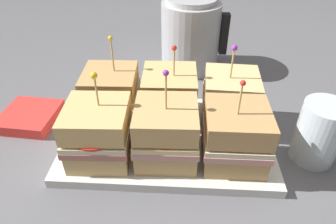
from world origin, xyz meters
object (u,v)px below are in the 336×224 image
(sandwich_front_right, at_px, (235,136))
(sandwich_back_left, at_px, (111,94))
(napkin_stack, at_px, (30,117))
(sandwich_back_right, at_px, (230,98))
(serving_platter, at_px, (168,138))
(sandwich_front_center, at_px, (164,133))
(sandwich_back_center, at_px, (170,96))
(sandwich_front_left, at_px, (99,133))
(kettle_steel, at_px, (191,35))
(drinking_glass, at_px, (319,133))

(sandwich_front_right, relative_size, sandwich_back_left, 0.96)
(sandwich_front_right, relative_size, napkin_stack, 1.37)
(sandwich_back_right, bearing_deg, serving_platter, -153.76)
(sandwich_front_center, xyz_separation_m, sandwich_back_center, (0.00, 0.11, 0.00))
(serving_platter, relative_size, sandwich_front_left, 2.41)
(sandwich_front_left, height_order, kettle_steel, kettle_steel)
(sandwich_back_center, bearing_deg, sandwich_back_right, 1.41)
(sandwich_back_right, bearing_deg, sandwich_front_center, -137.04)
(serving_platter, distance_m, drinking_glass, 0.27)
(napkin_stack, bearing_deg, sandwich_front_right, -14.21)
(sandwich_back_left, bearing_deg, drinking_glass, -12.81)
(serving_platter, distance_m, sandwich_front_center, 0.08)
(sandwich_front_left, height_order, sandwich_back_right, sandwich_back_right)
(sandwich_back_left, distance_m, sandwich_back_right, 0.24)
(sandwich_back_center, bearing_deg, sandwich_front_center, -91.78)
(sandwich_front_left, xyz_separation_m, drinking_glass, (0.38, 0.04, -0.01))
(serving_platter, bearing_deg, sandwich_front_center, -93.08)
(sandwich_front_left, bearing_deg, kettle_steel, 67.45)
(serving_platter, relative_size, napkin_stack, 3.30)
(sandwich_front_right, bearing_deg, napkin_stack, 165.79)
(serving_platter, bearing_deg, drinking_glass, -5.53)
(sandwich_back_right, relative_size, kettle_steel, 0.79)
(sandwich_front_left, xyz_separation_m, sandwich_back_left, (-0.00, 0.12, -0.00))
(kettle_steel, xyz_separation_m, drinking_glass, (0.23, -0.34, -0.03))
(sandwich_back_left, xyz_separation_m, drinking_glass, (0.39, -0.09, -0.01))
(sandwich_back_left, xyz_separation_m, kettle_steel, (0.16, 0.25, 0.03))
(serving_platter, xyz_separation_m, sandwich_front_center, (-0.00, -0.06, 0.06))
(sandwich_back_left, height_order, drinking_glass, sandwich_back_left)
(sandwich_front_right, bearing_deg, sandwich_front_left, -178.81)
(sandwich_front_left, relative_size, drinking_glass, 1.41)
(sandwich_back_center, distance_m, sandwich_back_right, 0.12)
(sandwich_back_right, distance_m, kettle_steel, 0.27)
(sandwich_back_center, bearing_deg, serving_platter, -90.50)
(sandwich_back_center, distance_m, drinking_glass, 0.28)
(sandwich_front_left, xyz_separation_m, sandwich_back_center, (0.11, 0.12, -0.00))
(sandwich_front_left, height_order, sandwich_front_center, sandwich_front_center)
(serving_platter, relative_size, drinking_glass, 3.39)
(sandwich_front_right, relative_size, sandwich_back_right, 0.99)
(serving_platter, xyz_separation_m, sandwich_back_right, (0.12, 0.06, 0.06))
(sandwich_front_left, distance_m, sandwich_front_right, 0.23)
(sandwich_back_left, bearing_deg, sandwich_front_left, -87.93)
(sandwich_front_center, height_order, sandwich_back_center, sandwich_front_center)
(sandwich_front_left, height_order, sandwich_back_left, sandwich_back_left)
(sandwich_front_center, xyz_separation_m, drinking_glass, (0.27, 0.03, -0.01))
(sandwich_front_right, height_order, sandwich_back_left, sandwich_back_left)
(sandwich_front_left, xyz_separation_m, sandwich_front_center, (0.11, 0.01, -0.00))
(sandwich_front_right, height_order, sandwich_back_right, sandwich_back_right)
(serving_platter, height_order, napkin_stack, napkin_stack)
(kettle_steel, height_order, napkin_stack, kettle_steel)
(sandwich_front_center, xyz_separation_m, sandwich_front_right, (0.12, -0.00, -0.00))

